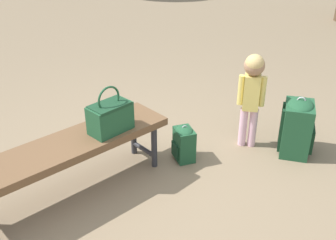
{
  "coord_description": "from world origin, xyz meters",
  "views": [
    {
      "loc": [
        -1.03,
        -2.41,
        1.95
      ],
      "look_at": [
        0.26,
        0.09,
        0.45
      ],
      "focal_mm": 42.62,
      "sensor_mm": 36.0,
      "label": 1
    }
  ],
  "objects": [
    {
      "name": "ground_plane",
      "position": [
        0.0,
        0.0,
        0.0
      ],
      "size": [
        40.0,
        40.0,
        0.0
      ],
      "primitive_type": "plane",
      "color": "#7F6B51",
      "rests_on": "ground"
    },
    {
      "name": "park_bench",
      "position": [
        -0.55,
        0.11,
        0.39
      ],
      "size": [
        1.65,
        0.8,
        0.45
      ],
      "color": "brown",
      "rests_on": "ground"
    },
    {
      "name": "handbag",
      "position": [
        -0.21,
        0.13,
        0.58
      ],
      "size": [
        0.36,
        0.27,
        0.37
      ],
      "color": "#1E4C2D",
      "rests_on": "park_bench"
    },
    {
      "name": "child_standing",
      "position": [
        1.07,
        0.08,
        0.59
      ],
      "size": [
        0.2,
        0.18,
        0.88
      ],
      "color": "#E5B2C6",
      "rests_on": "ground"
    },
    {
      "name": "backpack_large",
      "position": [
        1.37,
        -0.21,
        0.27
      ],
      "size": [
        0.39,
        0.4,
        0.55
      ],
      "color": "#1E4C2D",
      "rests_on": "ground"
    },
    {
      "name": "backpack_small",
      "position": [
        0.43,
        0.14,
        0.17
      ],
      "size": [
        0.2,
        0.22,
        0.33
      ],
      "color": "#1E4C2D",
      "rests_on": "ground"
    }
  ]
}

